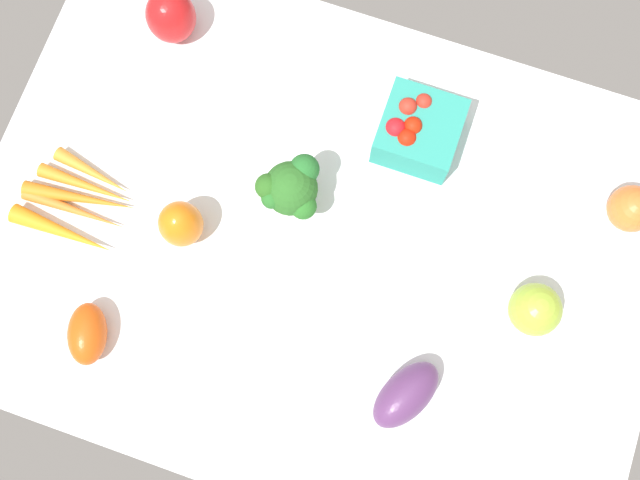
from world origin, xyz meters
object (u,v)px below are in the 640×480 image
heirloom_tomato_green (535,308)px  eggplant (406,395)px  berry_basket (418,131)px  bell_pepper_red (171,16)px  carrot_bunch (77,205)px  heirloom_tomato_orange (631,209)px  broccoli_head (291,188)px  roma_tomato (87,334)px  bell_pepper_orange (181,224)px

heirloom_tomato_green → eggplant: bearing=51.8°
berry_basket → bell_pepper_red: size_ratio=1.23×
carrot_bunch → heirloom_tomato_orange: bearing=-161.8°
heirloom_tomato_green → bell_pepper_red: bearing=-21.1°
carrot_bunch → broccoli_head: (-30.33, -11.38, 5.59)cm
bell_pepper_red → heirloom_tomato_orange: size_ratio=1.35×
roma_tomato → berry_basket: bearing=120.9°
eggplant → broccoli_head: size_ratio=1.07×
bell_pepper_red → broccoli_head: (-27.04, 20.62, 2.11)cm
eggplant → heirloom_tomato_orange: heirloom_tomato_orange is taller
carrot_bunch → heirloom_tomato_green: (-68.85, -6.75, 2.56)cm
bell_pepper_red → bell_pepper_orange: size_ratio=1.06×
bell_pepper_red → broccoli_head: size_ratio=0.88×
eggplant → carrot_bunch: bearing=105.8°
bell_pepper_red → bell_pepper_orange: (-13.42, 30.28, -0.26)cm
roma_tomato → heirloom_tomato_orange: (-68.82, -43.10, 0.74)cm
heirloom_tomato_green → bell_pepper_red: size_ratio=0.81×
bell_pepper_orange → eggplant: bell_pepper_orange is taller
bell_pepper_red → bell_pepper_orange: 33.12cm
berry_basket → eggplant: bearing=105.1°
roma_tomato → broccoli_head: 35.77cm
heirloom_tomato_green → heirloom_tomato_orange: 21.18cm
carrot_bunch → roma_tomato: bearing=118.6°
roma_tomato → heirloom_tomato_orange: heirloom_tomato_orange is taller
heirloom_tomato_green → broccoli_head: (38.51, -4.63, 3.02)cm
eggplant → broccoli_head: bearing=75.0°
berry_basket → bell_pepper_orange: 37.86cm
bell_pepper_orange → eggplant: 40.40cm
bell_pepper_orange → roma_tomato: bell_pepper_orange is taller
heirloom_tomato_green → roma_tomato: 64.07cm
berry_basket → bell_pepper_orange: bell_pepper_orange is taller
heirloom_tomato_orange → heirloom_tomato_green: bearing=63.4°
heirloom_tomato_orange → berry_basket: bearing=-2.1°
heirloom_tomato_green → broccoli_head: bearing=-6.9°
roma_tomato → broccoli_head: broccoli_head is taller
bell_pepper_red → heirloom_tomato_orange: 75.31cm
berry_basket → roma_tomato: bearing=51.4°
broccoli_head → berry_basket: bearing=-133.2°
broccoli_head → bell_pepper_orange: bearing=35.3°
berry_basket → broccoli_head: size_ratio=1.09×
heirloom_tomato_green → heirloom_tomato_orange: (-9.48, -18.94, -0.32)cm
bell_pepper_red → roma_tomato: size_ratio=1.06×
bell_pepper_red → broccoli_head: 34.08cm
heirloom_tomato_green → bell_pepper_orange: size_ratio=0.85×
berry_basket → broccoli_head: 21.55cm
berry_basket → roma_tomato: size_ratio=1.31×
bell_pepper_red → broccoli_head: broccoli_head is taller
eggplant → broccoli_head: 33.42cm
berry_basket → heirloom_tomato_orange: (-33.38, 1.24, -0.33)cm
bell_pepper_orange → roma_tomato: 20.51cm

